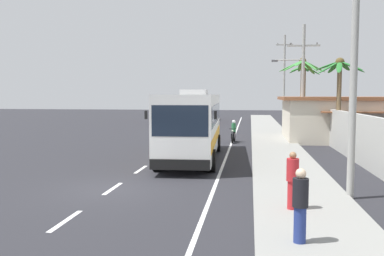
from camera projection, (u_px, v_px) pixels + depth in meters
The scene contains 16 objects.
ground_plane at pixel (112, 189), 15.42m from camera, with size 160.00×160.00×0.00m, color #28282D.
sidewalk_kerb at pixel (279, 153), 24.34m from camera, with size 3.20×90.00×0.14m, color gray.
lane_markings at pixel (212, 144), 29.60m from camera, with size 3.91×71.00×0.01m.
boundary_wall at pixel (334, 128), 27.67m from camera, with size 0.24×60.00×2.53m, color #B2B2AD.
coach_bus_foreground at pixel (192, 123), 22.54m from camera, with size 3.32×10.82×3.79m.
coach_bus_far_lane at pixel (194, 107), 53.22m from camera, with size 3.21×11.53×3.69m.
motorcycle_beside_bus at pixel (233, 133), 30.54m from camera, with size 0.56×1.96×1.65m.
pedestrian_near_kerb at pixel (292, 179), 12.19m from camera, with size 0.36×0.36×1.70m.
pedestrian_midwalk at pixel (300, 204), 9.41m from camera, with size 0.36×0.36×1.71m.
utility_pole_nearest at pixel (353, 40), 13.60m from camera, with size 3.23×0.24×9.94m.
utility_pole_mid at pixel (302, 80), 30.29m from camera, with size 3.45×0.24×8.58m.
utility_pole_far at pixel (284, 79), 46.91m from camera, with size 1.90×0.24×10.20m.
palm_nearest at pixel (304, 85), 38.41m from camera, with size 2.90×3.17×6.41m.
palm_third at pixel (339, 82), 26.19m from camera, with size 3.00×3.00×5.84m.
palm_fourth at pixel (302, 77), 33.14m from camera, with size 3.71×3.82×6.47m.
roadside_building at pixel (379, 119), 31.14m from camera, with size 14.55×7.85×3.35m.
Camera 1 is at (5.06, -14.62, 3.51)m, focal length 38.82 mm.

